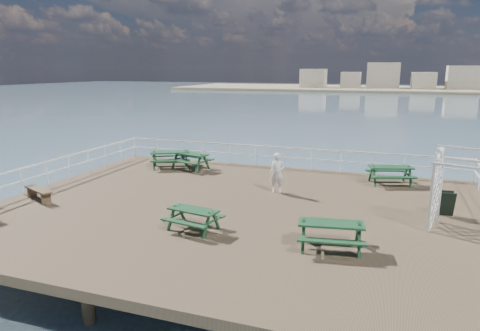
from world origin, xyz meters
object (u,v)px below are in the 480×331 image
object	(u,v)px
picnic_table_a	(170,156)
person	(277,173)
picnic_table_c	(390,171)
trellis_arbor	(471,197)
flat_bench_near	(38,192)
picnic_table_d	(193,215)
picnic_table_b	(190,157)
picnic_table_e	(331,230)

from	to	relation	value
picnic_table_a	person	world-z (taller)	person
picnic_table_c	trellis_arbor	size ratio (longest dim) A/B	0.83
flat_bench_near	trellis_arbor	xyz separation A→B (m)	(15.18, 1.70, 0.85)
flat_bench_near	picnic_table_d	bearing A→B (deg)	15.63
picnic_table_a	picnic_table_c	xyz separation A→B (m)	(10.76, 0.34, -0.03)
picnic_table_c	picnic_table_d	distance (m)	9.85
flat_bench_near	person	size ratio (longest dim) A/B	1.00
picnic_table_d	picnic_table_b	bearing A→B (deg)	126.62
picnic_table_a	flat_bench_near	bearing A→B (deg)	-134.18
picnic_table_d	picnic_table_a	bearing A→B (deg)	133.13
trellis_arbor	person	size ratio (longest dim) A/B	1.63
picnic_table_a	picnic_table_d	bearing A→B (deg)	-83.87
picnic_table_a	picnic_table_c	world-z (taller)	picnic_table_a
picnic_table_e	person	world-z (taller)	person
picnic_table_d	trellis_arbor	distance (m)	8.56
picnic_table_c	picnic_table_d	world-z (taller)	picnic_table_c
flat_bench_near	trellis_arbor	world-z (taller)	trellis_arbor
picnic_table_d	flat_bench_near	bearing A→B (deg)	-176.53
person	picnic_table_c	bearing A→B (deg)	18.05
picnic_table_b	person	distance (m)	5.88
picnic_table_e	flat_bench_near	world-z (taller)	picnic_table_e
picnic_table_a	picnic_table_b	distance (m)	1.11
picnic_table_d	picnic_table_e	distance (m)	4.31
picnic_table_b	picnic_table_c	bearing A→B (deg)	17.30
picnic_table_a	person	xyz separation A→B (m)	(6.36, -2.58, 0.22)
picnic_table_b	trellis_arbor	world-z (taller)	trellis_arbor
picnic_table_d	person	bearing A→B (deg)	84.14
flat_bench_near	picnic_table_b	bearing A→B (deg)	87.07
picnic_table_e	picnic_table_d	bearing A→B (deg)	170.54
picnic_table_b	picnic_table_d	bearing A→B (deg)	-47.85
picnic_table_b	trellis_arbor	bearing A→B (deg)	-7.52
picnic_table_b	trellis_arbor	distance (m)	13.03
picnic_table_d	picnic_table_e	xyz separation A→B (m)	(4.31, -0.02, 0.07)
picnic_table_b	picnic_table_c	distance (m)	9.66
picnic_table_c	trellis_arbor	distance (m)	5.91
trellis_arbor	picnic_table_a	bearing A→B (deg)	177.58
flat_bench_near	person	world-z (taller)	person
picnic_table_d	flat_bench_near	distance (m)	7.08
flat_bench_near	person	distance (m)	9.46
picnic_table_b	picnic_table_e	distance (m)	11.17
picnic_table_a	flat_bench_near	size ratio (longest dim) A/B	1.49
picnic_table_d	picnic_table_e	world-z (taller)	picnic_table_e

